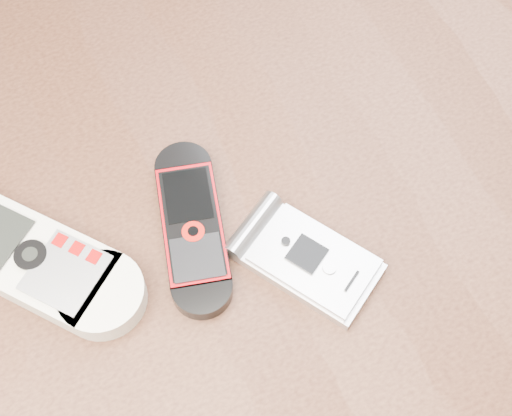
% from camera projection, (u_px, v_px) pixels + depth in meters
% --- Properties ---
extents(table, '(1.20, 0.80, 0.75)m').
position_uv_depth(table, '(250.00, 277.00, 0.59)').
color(table, black).
rests_on(table, ground).
extents(nokia_white, '(0.15, 0.17, 0.02)m').
position_uv_depth(nokia_white, '(26.00, 257.00, 0.47)').
color(nokia_white, silver).
rests_on(nokia_white, table).
extents(nokia_black_red, '(0.07, 0.14, 0.01)m').
position_uv_depth(nokia_black_red, '(192.00, 226.00, 0.48)').
color(nokia_black_red, black).
rests_on(nokia_black_red, table).
extents(motorola_razr, '(0.10, 0.11, 0.02)m').
position_uv_depth(motorola_razr, '(310.00, 260.00, 0.47)').
color(motorola_razr, '#B7B7BB').
rests_on(motorola_razr, table).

